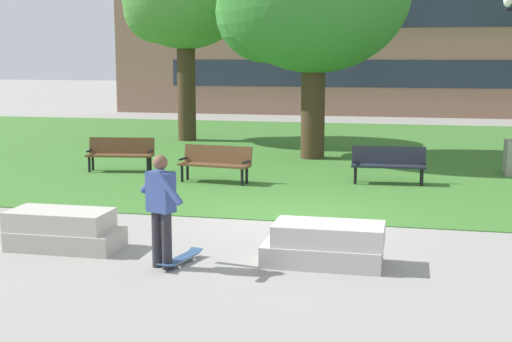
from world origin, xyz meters
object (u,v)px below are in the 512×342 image
park_bench_far_right (216,161)px  park_bench_near_right (121,152)px  concrete_block_left (325,245)px  person_skateboarder (161,204)px  park_bench_near_left (389,162)px  concrete_block_center (63,230)px  skateboard (180,259)px

park_bench_far_right → park_bench_near_right: bearing=159.6°
concrete_block_left → person_skateboarder: (-2.36, -0.70, 0.66)m
park_bench_near_left → park_bench_near_right: same height
park_bench_far_right → concrete_block_left: bearing=-61.3°
concrete_block_left → concrete_block_center: bearing=-179.9°
person_skateboarder → park_bench_far_right: size_ratio=0.92×
skateboard → concrete_block_left: bearing=12.1°
person_skateboarder → concrete_block_left: bearing=16.6°
person_skateboarder → park_bench_near_left: size_ratio=0.94×
concrete_block_center → person_skateboarder: (1.96, -0.69, 0.66)m
concrete_block_center → park_bench_near_left: size_ratio=1.00×
park_bench_near_left → park_bench_near_right: (-7.19, 0.36, 0.00)m
person_skateboarder → park_bench_near_left: (3.06, 7.85, -0.43)m
park_bench_near_right → park_bench_far_right: size_ratio=1.00×
concrete_block_left → park_bench_near_right: (-6.49, 7.51, 0.23)m
park_bench_far_right → park_bench_near_left: bearing=10.1°
concrete_block_center → skateboard: 2.22m
concrete_block_center → park_bench_near_right: (-2.17, 7.52, 0.23)m
park_bench_near_left → concrete_block_left: bearing=-95.6°
concrete_block_left → park_bench_near_left: 7.18m
skateboard → park_bench_near_right: bearing=118.6°
park_bench_near_right → park_bench_far_right: 3.19m
concrete_block_left → person_skateboarder: size_ratio=1.06×
skateboard → concrete_block_center: bearing=168.2°
concrete_block_center → park_bench_far_right: size_ratio=0.98×
concrete_block_left → skateboard: bearing=-167.9°
person_skateboarder → skateboard: bearing=49.6°
concrete_block_left → skateboard: size_ratio=1.75×
park_bench_far_right → concrete_block_center: bearing=-97.3°
concrete_block_left → person_skateboarder: 2.55m
concrete_block_left → park_bench_far_right: (-3.50, 6.40, 0.23)m
concrete_block_left → park_bench_near_right: 9.93m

